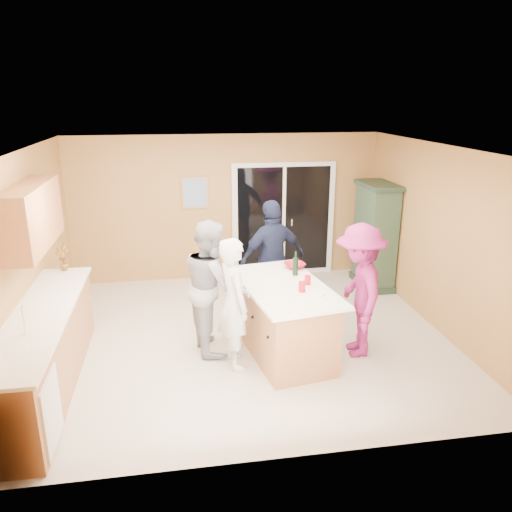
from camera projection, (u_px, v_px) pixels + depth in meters
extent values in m
plane|color=beige|center=(247.00, 336.00, 7.02)|extent=(5.50, 5.50, 0.00)
cube|color=white|center=(245.00, 149.00, 6.22)|extent=(5.50, 5.00, 0.10)
cube|color=tan|center=(226.00, 208.00, 8.96)|extent=(5.50, 0.10, 2.60)
cube|color=tan|center=(288.00, 332.00, 4.27)|extent=(5.50, 0.10, 2.60)
cube|color=tan|center=(27.00, 259.00, 6.19)|extent=(0.10, 5.00, 2.60)
cube|color=tan|center=(439.00, 239.00, 7.04)|extent=(0.10, 5.00, 2.60)
cube|color=#A56B40|center=(44.00, 353.00, 5.66)|extent=(0.60, 3.00, 0.90)
cube|color=silver|center=(18.00, 415.00, 4.64)|extent=(0.62, 0.60, 0.72)
cube|color=silver|center=(40.00, 315.00, 5.51)|extent=(0.65, 3.05, 0.04)
cylinder|color=silver|center=(24.00, 320.00, 4.99)|extent=(0.02, 0.02, 0.30)
cube|color=#A56B40|center=(31.00, 217.00, 5.86)|extent=(0.35, 1.60, 0.75)
cube|color=silver|center=(283.00, 220.00, 9.17)|extent=(1.90, 0.05, 2.10)
cube|color=black|center=(284.00, 220.00, 9.16)|extent=(1.70, 0.03, 1.94)
cube|color=silver|center=(284.00, 220.00, 9.15)|extent=(0.06, 0.04, 1.94)
cube|color=silver|center=(292.00, 222.00, 9.18)|extent=(0.02, 0.03, 0.12)
cube|color=#A87F54|center=(195.00, 193.00, 8.77)|extent=(0.46, 0.03, 0.56)
cube|color=#45648E|center=(195.00, 193.00, 8.76)|extent=(0.38, 0.02, 0.48)
cube|color=#A56B40|center=(284.00, 321.00, 6.44)|extent=(1.08, 1.72, 0.91)
cube|color=silver|center=(284.00, 286.00, 6.29)|extent=(1.27, 1.95, 0.04)
cube|color=black|center=(283.00, 349.00, 6.56)|extent=(0.98, 1.63, 0.10)
cube|color=#213525|center=(371.00, 282.00, 8.90)|extent=(0.51, 0.96, 0.11)
cube|color=#2E4531|center=(375.00, 236.00, 8.64)|extent=(0.45, 0.91, 1.70)
cube|color=#213525|center=(379.00, 185.00, 8.37)|extent=(0.53, 1.00, 0.07)
imported|color=silver|center=(234.00, 303.00, 6.05)|extent=(0.50, 0.66, 1.65)
imported|color=#AEAEB1|center=(212.00, 286.00, 6.46)|extent=(0.78, 0.94, 1.75)
imported|color=#1B243C|center=(273.00, 259.00, 7.44)|extent=(1.14, 0.74, 1.80)
imported|color=maroon|center=(359.00, 291.00, 6.33)|extent=(0.80, 1.20, 1.74)
imported|color=#AB131F|center=(295.00, 265.00, 6.89)|extent=(0.34, 0.34, 0.07)
imported|color=red|center=(63.00, 258.00, 6.79)|extent=(0.22, 0.18, 0.35)
cylinder|color=#AB131F|center=(302.00, 287.00, 6.05)|extent=(0.09, 0.09, 0.12)
cylinder|color=#AB131F|center=(307.00, 280.00, 6.29)|extent=(0.10, 0.10, 0.12)
cylinder|color=black|center=(295.00, 267.00, 6.60)|extent=(0.07, 0.07, 0.23)
cylinder|color=black|center=(296.00, 255.00, 6.55)|extent=(0.03, 0.03, 0.09)
cylinder|color=white|center=(315.00, 293.00, 6.01)|extent=(0.28, 0.28, 0.02)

